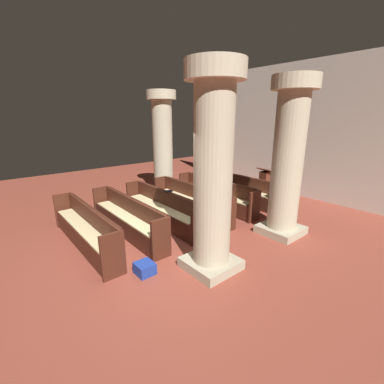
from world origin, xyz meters
name	(u,v)px	position (x,y,z in m)	size (l,w,h in m)	color
ground_plane	(157,247)	(0.00, 0.00, 0.00)	(19.20, 19.20, 0.00)	brown
back_wall	(306,132)	(0.00, 6.08, 2.25)	(10.00, 0.16, 4.50)	beige
pew_row_0	(236,188)	(-1.02, 3.81, 0.46)	(3.07, 0.47, 0.86)	#4C2316
pew_row_1	(215,193)	(-1.02, 2.81, 0.46)	(3.07, 0.46, 0.86)	#4C2316
pew_row_2	(191,199)	(-1.02, 1.82, 0.46)	(3.07, 0.46, 0.86)	#4C2316
pew_row_3	(162,207)	(-1.02, 0.82, 0.46)	(3.07, 0.47, 0.86)	#4C2316
pew_row_4	(127,216)	(-1.02, -0.17, 0.46)	(3.07, 0.46, 0.86)	#4C2316
pew_row_5	(84,227)	(-1.02, -1.16, 0.46)	(3.07, 0.46, 0.86)	#4C2316
pillar_aisle_side	(288,157)	(1.35, 2.72, 1.87)	(1.00, 1.00, 3.59)	tan
pillar_far_side	(163,142)	(-3.34, 2.46, 1.87)	(1.00, 1.00, 3.59)	tan
pillar_aisle_rear	(213,171)	(1.35, 0.35, 1.87)	(0.98, 0.98, 3.59)	tan
lectern	(264,186)	(-0.57, 4.73, 0.45)	(0.48, 0.45, 1.08)	#492215
hymn_book	(169,191)	(-0.95, 1.02, 0.87)	(0.14, 0.18, 0.03)	black
kneeler_box_blue	(145,268)	(0.72, -0.71, 0.11)	(0.33, 0.31, 0.21)	navy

